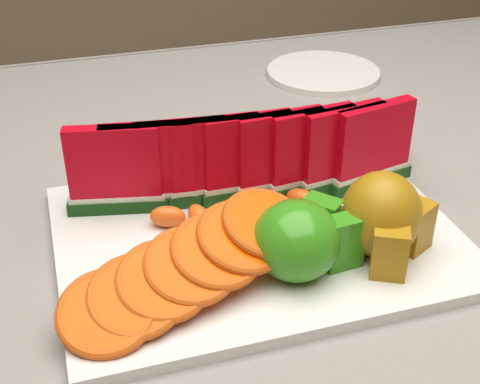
{
  "coord_description": "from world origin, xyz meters",
  "views": [
    {
      "loc": [
        -0.13,
        -0.61,
        1.16
      ],
      "look_at": [
        0.04,
        -0.06,
        0.81
      ],
      "focal_mm": 50.0,
      "sensor_mm": 36.0,
      "label": 1
    }
  ],
  "objects_px": {
    "pear_cluster": "(384,218)",
    "platter": "(257,236)",
    "side_plate": "(323,73)",
    "apple_cluster": "(302,239)"
  },
  "relations": [
    {
      "from": "pear_cluster",
      "to": "platter",
      "type": "bearing_deg",
      "value": 148.15
    },
    {
      "from": "platter",
      "to": "side_plate",
      "type": "xyz_separation_m",
      "value": [
        0.24,
        0.4,
        -0.0
      ]
    },
    {
      "from": "platter",
      "to": "side_plate",
      "type": "distance_m",
      "value": 0.47
    },
    {
      "from": "apple_cluster",
      "to": "side_plate",
      "type": "relative_size",
      "value": 0.57
    },
    {
      "from": "side_plate",
      "to": "apple_cluster",
      "type": "bearing_deg",
      "value": -115.46
    },
    {
      "from": "apple_cluster",
      "to": "side_plate",
      "type": "xyz_separation_m",
      "value": [
        0.22,
        0.47,
        -0.04
      ]
    },
    {
      "from": "side_plate",
      "to": "platter",
      "type": "bearing_deg",
      "value": -121.41
    },
    {
      "from": "pear_cluster",
      "to": "side_plate",
      "type": "bearing_deg",
      "value": 73.31
    },
    {
      "from": "platter",
      "to": "pear_cluster",
      "type": "relative_size",
      "value": 4.0
    },
    {
      "from": "platter",
      "to": "apple_cluster",
      "type": "xyz_separation_m",
      "value": [
        0.02,
        -0.07,
        0.04
      ]
    }
  ]
}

